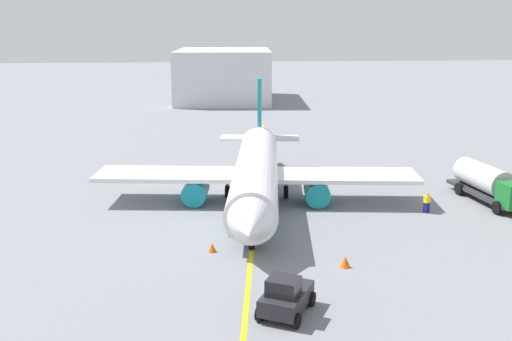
# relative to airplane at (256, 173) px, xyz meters

# --- Properties ---
(ground_plane) EXTENTS (400.00, 400.00, 0.00)m
(ground_plane) POSITION_rel_airplane_xyz_m (0.50, -0.06, -2.63)
(ground_plane) COLOR slate
(airplane) EXTENTS (32.16, 28.06, 9.62)m
(airplane) POSITION_rel_airplane_xyz_m (0.00, 0.00, 0.00)
(airplane) COLOR white
(airplane) RESTS_ON ground
(fuel_tanker) EXTENTS (9.68, 3.58, 3.15)m
(fuel_tanker) POSITION_rel_airplane_xyz_m (1.82, 20.04, -0.92)
(fuel_tanker) COLOR #2D2D33
(fuel_tanker) RESTS_ON ground
(pushback_tug) EXTENTS (4.12, 3.62, 2.20)m
(pushback_tug) POSITION_rel_airplane_xyz_m (20.15, -0.47, -1.63)
(pushback_tug) COLOR #232328
(pushback_tug) RESTS_ON ground
(refueling_worker) EXTENTS (0.57, 0.63, 1.71)m
(refueling_worker) POSITION_rel_airplane_xyz_m (4.09, 13.62, -1.81)
(refueling_worker) COLOR navy
(refueling_worker) RESTS_ON ground
(safety_cone_nose) EXTENTS (0.57, 0.57, 0.63)m
(safety_cone_nose) POSITION_rel_airplane_xyz_m (10.94, -4.11, -2.32)
(safety_cone_nose) COLOR #F2590F
(safety_cone_nose) RESTS_ON ground
(safety_cone_wingtip) EXTENTS (0.66, 0.66, 0.74)m
(safety_cone_wingtip) POSITION_rel_airplane_xyz_m (14.39, 4.22, -2.27)
(safety_cone_wingtip) COLOR #F2590F
(safety_cone_wingtip) RESTS_ON ground
(distant_hangar) EXTENTS (26.73, 20.29, 10.14)m
(distant_hangar) POSITION_rel_airplane_xyz_m (-71.70, 0.66, 2.43)
(distant_hangar) COLOR silver
(distant_hangar) RESTS_ON ground
(taxi_line_marking) EXTENTS (80.87, 10.77, 0.01)m
(taxi_line_marking) POSITION_rel_airplane_xyz_m (0.50, -0.06, -2.63)
(taxi_line_marking) COLOR yellow
(taxi_line_marking) RESTS_ON ground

